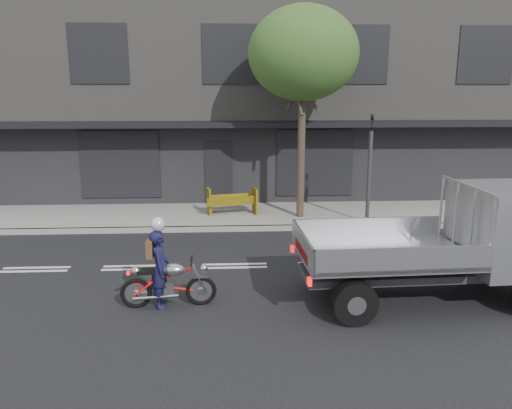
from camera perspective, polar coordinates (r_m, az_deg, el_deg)
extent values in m
plane|color=black|center=(12.36, -2.50, -7.04)|extent=(80.00, 80.00, 0.00)
cube|color=gray|center=(16.83, -2.65, -1.26)|extent=(32.00, 3.20, 0.15)
cube|color=gray|center=(15.29, -2.61, -2.76)|extent=(32.00, 0.20, 0.15)
cube|color=slate|center=(22.90, -2.86, 12.49)|extent=(26.00, 10.00, 8.00)
cylinder|color=#382B21|center=(16.12, 5.17, 5.04)|extent=(0.24, 0.24, 4.00)
ellipsoid|color=#294D1C|center=(15.99, 5.42, 16.82)|extent=(3.40, 3.40, 2.89)
cylinder|color=#2D2D30|center=(15.79, 12.77, 2.75)|extent=(0.12, 0.12, 3.00)
imported|color=black|center=(15.58, 13.10, 9.09)|extent=(0.08, 0.10, 0.50)
torus|color=black|center=(10.32, -13.55, -9.85)|extent=(0.63, 0.12, 0.62)
torus|color=black|center=(10.23, -6.30, -9.76)|extent=(0.63, 0.12, 0.62)
cube|color=#2D2D30|center=(10.22, -10.24, -9.32)|extent=(0.33, 0.23, 0.26)
ellipsoid|color=#AAAAAE|center=(10.08, -9.48, -7.33)|extent=(0.52, 0.31, 0.25)
cube|color=black|center=(10.12, -12.01, -7.47)|extent=(0.50, 0.24, 0.08)
cylinder|color=black|center=(10.00, -7.37, -6.34)|extent=(0.07, 0.55, 0.04)
imported|color=#141539|center=(10.10, -10.90, -7.24)|extent=(0.41, 0.60, 1.58)
cylinder|color=black|center=(9.52, 11.19, -10.94)|extent=(0.86, 0.35, 0.84)
cylinder|color=black|center=(11.20, 8.47, -7.06)|extent=(0.86, 0.35, 0.84)
cylinder|color=black|center=(12.51, 24.54, -5.97)|extent=(0.86, 0.35, 0.84)
cube|color=#2D2D30|center=(10.87, 18.90, -7.24)|extent=(5.14, 1.33, 0.16)
cube|color=#B1B1B6|center=(11.42, 27.12, -2.35)|extent=(1.97, 2.08, 1.66)
cube|color=#A7A7AC|center=(10.39, 14.29, -5.47)|extent=(3.42, 2.30, 0.11)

